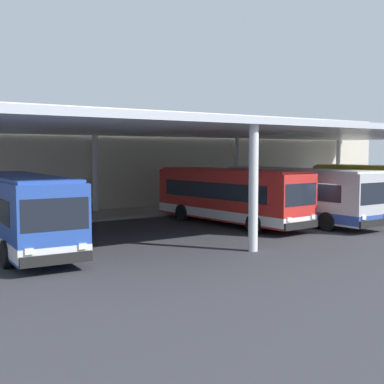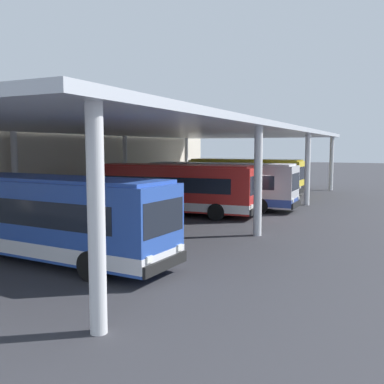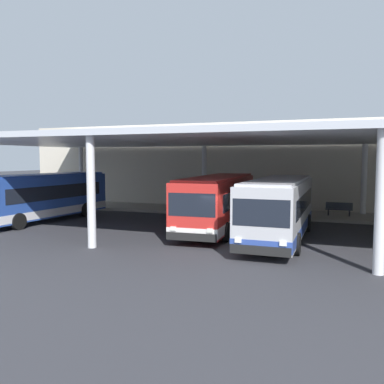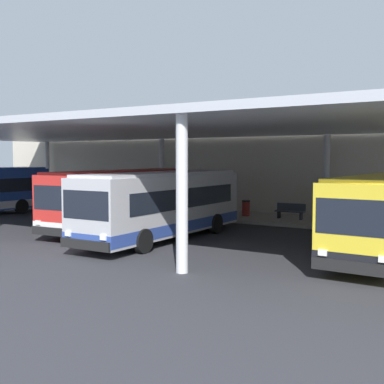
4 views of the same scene
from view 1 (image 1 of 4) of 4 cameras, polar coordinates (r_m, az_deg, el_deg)
The scene contains 10 objects.
ground_plane at distance 27.57m, azimuth 13.06°, elevation -4.24°, with size 200.00×200.00×0.00m, color #333338.
platform_kerb at distance 36.46m, azimuth -0.68°, elevation -1.87°, with size 42.00×4.50×0.18m, color gray.
station_building_facade at distance 38.98m, azimuth -3.35°, elevation 3.72°, with size 48.00×1.60×7.22m, color beige.
canopy_shelter at distance 31.26m, azimuth 5.73°, elevation 6.64°, with size 40.00×17.00×5.55m.
bus_nearest_bay at distance 22.60m, azimuth -18.66°, elevation -2.02°, with size 3.15×10.66×3.17m.
bus_second_bay at distance 29.05m, azimuth 4.21°, elevation -0.40°, with size 3.19×10.67×3.17m.
bus_middle_bay at distance 30.45m, azimuth 11.76°, elevation -0.26°, with size 2.82×10.56×3.17m.
bus_far_bay at distance 38.90m, azimuth 20.16°, elevation 0.57°, with size 2.93×10.60×3.17m.
bench_waiting at distance 39.15m, azimuth 4.80°, elevation -0.61°, with size 1.80×0.45×0.92m.
trash_bin at distance 37.34m, azimuth 1.35°, elevation -0.82°, with size 0.52×0.52×0.98m.
Camera 1 is at (-20.14, -18.38, 4.12)m, focal length 47.62 mm.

